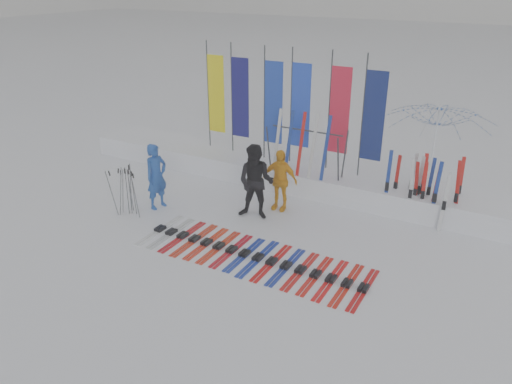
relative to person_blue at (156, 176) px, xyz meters
The scene contains 11 objects.
ground 3.16m from the person_blue, 29.77° to the right, with size 120.00×120.00×0.00m, color white.
snow_bank 4.10m from the person_blue, 49.44° to the left, with size 14.00×1.60×0.60m, color white.
person_blue is the anchor object (origin of this frame).
person_black 2.59m from the person_blue, 16.40° to the left, with size 0.91×0.71×1.87m, color black.
person_yellow 3.12m from the person_blue, 27.56° to the left, with size 0.93×0.39×1.59m, color #F0A20F.
tent_canopy 7.17m from the person_blue, 34.04° to the left, with size 2.83×2.89×2.60m, color white.
ski_row 3.57m from the person_blue, 16.72° to the right, with size 5.13×1.67×0.07m.
pole_cluster 0.82m from the person_blue, 122.04° to the right, with size 0.71×0.68×1.25m.
feather_flags 4.09m from the person_blue, 58.27° to the left, with size 5.45×0.20×3.20m.
ski_rack 4.00m from the person_blue, 42.65° to the left, with size 2.04×0.80×1.23m.
upright_skis 6.63m from the person_blue, 23.83° to the left, with size 1.69×1.04×1.68m.
Camera 1 is at (5.28, -7.46, 5.58)m, focal length 35.00 mm.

